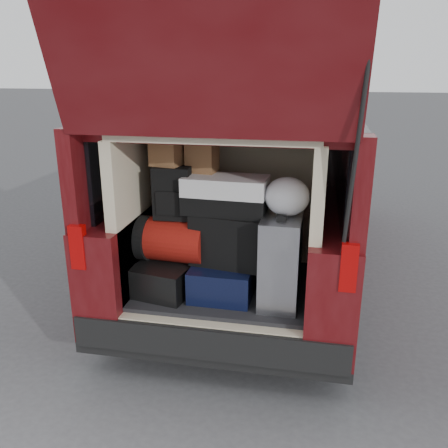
{
  "coord_description": "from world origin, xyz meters",
  "views": [
    {
      "loc": [
        0.63,
        -2.98,
        2.15
      ],
      "look_at": [
        0.01,
        0.2,
        1.06
      ],
      "focal_mm": 38.0,
      "sensor_mm": 36.0,
      "label": 1
    }
  ],
  "objects_px": {
    "navy_hardshell": "(224,277)",
    "red_duffel": "(173,240)",
    "silver_roller": "(280,261)",
    "black_soft_case": "(230,238)",
    "backpack": "(173,193)",
    "twotone_duffel": "(226,195)",
    "black_hardshell": "(169,274)"
  },
  "relations": [
    {
      "from": "navy_hardshell",
      "to": "red_duffel",
      "type": "xyz_separation_m",
      "value": [
        -0.38,
        0.0,
        0.27
      ]
    },
    {
      "from": "silver_roller",
      "to": "red_duffel",
      "type": "height_order",
      "value": "silver_roller"
    },
    {
      "from": "black_soft_case",
      "to": "red_duffel",
      "type": "bearing_deg",
      "value": -170.42
    },
    {
      "from": "backpack",
      "to": "twotone_duffel",
      "type": "xyz_separation_m",
      "value": [
        0.38,
        0.0,
        0.01
      ]
    },
    {
      "from": "silver_roller",
      "to": "backpack",
      "type": "relative_size",
      "value": 1.68
    },
    {
      "from": "black_hardshell",
      "to": "silver_roller",
      "type": "xyz_separation_m",
      "value": [
        0.83,
        -0.07,
        0.21
      ]
    },
    {
      "from": "black_soft_case",
      "to": "backpack",
      "type": "distance_m",
      "value": 0.52
    },
    {
      "from": "silver_roller",
      "to": "twotone_duffel",
      "type": "xyz_separation_m",
      "value": [
        -0.41,
        0.11,
        0.42
      ]
    },
    {
      "from": "black_hardshell",
      "to": "twotone_duffel",
      "type": "relative_size",
      "value": 0.95
    },
    {
      "from": "red_duffel",
      "to": "backpack",
      "type": "bearing_deg",
      "value": 76.39
    },
    {
      "from": "black_hardshell",
      "to": "backpack",
      "type": "relative_size",
      "value": 1.47
    },
    {
      "from": "silver_roller",
      "to": "twotone_duffel",
      "type": "distance_m",
      "value": 0.6
    },
    {
      "from": "backpack",
      "to": "red_duffel",
      "type": "bearing_deg",
      "value": -109.88
    },
    {
      "from": "backpack",
      "to": "silver_roller",
      "type": "bearing_deg",
      "value": -9.23
    },
    {
      "from": "black_soft_case",
      "to": "black_hardshell",
      "type": "bearing_deg",
      "value": -168.0
    },
    {
      "from": "silver_roller",
      "to": "red_duffel",
      "type": "distance_m",
      "value": 0.8
    },
    {
      "from": "twotone_duffel",
      "to": "silver_roller",
      "type": "bearing_deg",
      "value": -12.14
    },
    {
      "from": "silver_roller",
      "to": "black_soft_case",
      "type": "bearing_deg",
      "value": 166.57
    },
    {
      "from": "black_soft_case",
      "to": "twotone_duffel",
      "type": "xyz_separation_m",
      "value": [
        -0.03,
        0.01,
        0.32
      ]
    },
    {
      "from": "silver_roller",
      "to": "red_duffel",
      "type": "bearing_deg",
      "value": 174.73
    },
    {
      "from": "silver_roller",
      "to": "backpack",
      "type": "xyz_separation_m",
      "value": [
        -0.79,
        0.11,
        0.42
      ]
    },
    {
      "from": "black_hardshell",
      "to": "twotone_duffel",
      "type": "distance_m",
      "value": 0.76
    },
    {
      "from": "silver_roller",
      "to": "backpack",
      "type": "height_order",
      "value": "backpack"
    },
    {
      "from": "silver_roller",
      "to": "black_soft_case",
      "type": "distance_m",
      "value": 0.4
    },
    {
      "from": "red_duffel",
      "to": "backpack",
      "type": "distance_m",
      "value": 0.35
    },
    {
      "from": "navy_hardshell",
      "to": "backpack",
      "type": "height_order",
      "value": "backpack"
    },
    {
      "from": "red_duffel",
      "to": "black_soft_case",
      "type": "distance_m",
      "value": 0.43
    },
    {
      "from": "navy_hardshell",
      "to": "red_duffel",
      "type": "height_order",
      "value": "red_duffel"
    },
    {
      "from": "silver_roller",
      "to": "backpack",
      "type": "bearing_deg",
      "value": 173.5
    },
    {
      "from": "silver_roller",
      "to": "twotone_duffel",
      "type": "relative_size",
      "value": 1.09
    },
    {
      "from": "silver_roller",
      "to": "backpack",
      "type": "distance_m",
      "value": 0.9
    },
    {
      "from": "silver_roller",
      "to": "twotone_duffel",
      "type": "height_order",
      "value": "twotone_duffel"
    }
  ]
}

